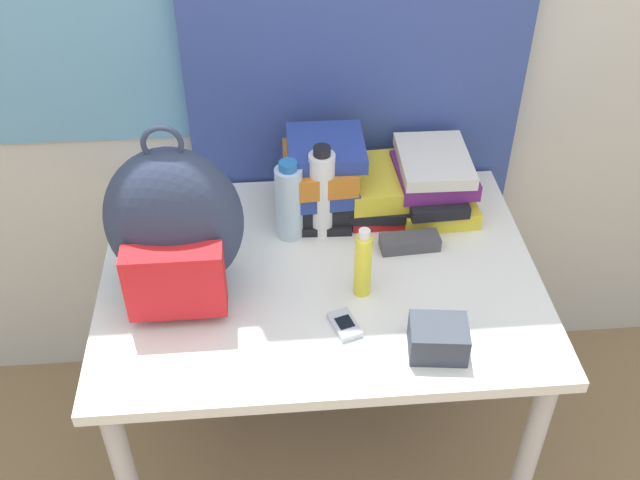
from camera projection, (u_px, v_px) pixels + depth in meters
name	position (u px, v px, depth m)	size (l,w,h in m)	color
wall_back	(303.00, 5.00, 1.90)	(6.00, 0.06, 2.50)	beige
curtain_blue	(359.00, 12.00, 1.87)	(0.91, 0.04, 2.50)	#384C93
desk	(320.00, 301.00, 1.90)	(1.07, 0.79, 0.77)	silver
backpack	(174.00, 227.00, 1.68)	(0.31, 0.25, 0.44)	#2D3851
book_stack_left	(321.00, 178.00, 1.96)	(0.21, 0.25, 0.22)	black
book_stack_center	(382.00, 189.00, 2.01)	(0.22, 0.24, 0.11)	red
book_stack_right	(433.00, 182.00, 2.00)	(0.22, 0.29, 0.16)	yellow
water_bottle	(289.00, 201.00, 1.88)	(0.07, 0.07, 0.22)	silver
sports_bottle	(322.00, 192.00, 1.89)	(0.07, 0.07, 0.25)	white
sunscreen_bottle	(363.00, 264.00, 1.72)	(0.04, 0.04, 0.19)	yellow
cell_phone	(345.00, 325.00, 1.68)	(0.08, 0.10, 0.02)	#B7BCC6
sunglasses_case	(410.00, 242.00, 1.89)	(0.15, 0.07, 0.04)	#47474C
camera_pouch	(438.00, 338.00, 1.61)	(0.14, 0.11, 0.07)	#383D47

